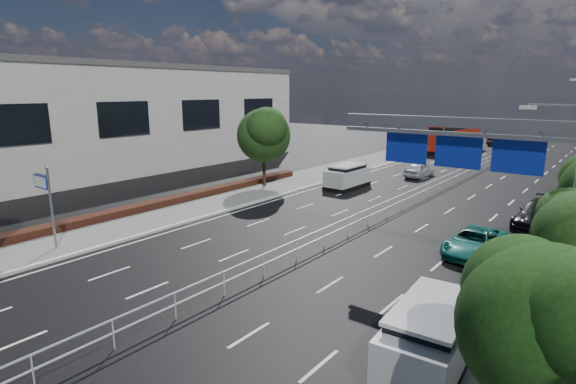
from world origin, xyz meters
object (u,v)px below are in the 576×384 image
Objects in this scene: near_car_silver at (419,170)px; silver_minivan at (432,336)px; parked_car_dark at (541,215)px; white_minivan at (347,176)px; near_car_dark at (497,139)px; parked_car_teal at (475,242)px; pedestrian_b at (571,216)px; toilet_sign at (46,193)px; red_bus at (452,137)px; overhead_gantry at (475,147)px.

silver_minivan is at bearing 113.51° from near_car_silver.
near_car_silver is at bearing 141.50° from parked_car_dark.
near_car_silver is (2.89, 8.32, -0.27)m from white_minivan.
near_car_dark reaches higher than parked_car_teal.
toilet_sign is at bearing 37.26° from pedestrian_b.
pedestrian_b is at bearing -56.16° from red_bus.
toilet_sign is 0.79× the size of parked_car_dark.
overhead_gantry is at bearing 117.88° from near_car_silver.
toilet_sign reaches higher than white_minivan.
red_bus reaches higher than silver_minivan.
red_bus is at bearing 92.77° from white_minivan.
red_bus is 34.79m from parked_car_dark.
parked_car_dark is at bearing -57.89° from red_bus.
parked_car_dark is at bearing 80.57° from overhead_gantry.
near_car_silver is (7.42, 30.41, -2.25)m from toilet_sign.
red_bus is 2.53× the size of silver_minivan.
near_car_silver is at bearing 122.57° from parked_car_teal.
white_minivan is 0.99× the size of parked_car_teal.
white_minivan reaches higher than parked_car_dark.
toilet_sign is 31.38m from near_car_silver.
overhead_gantry reaches higher than near_car_silver.
parked_car_teal is (12.92, -9.69, -0.32)m from white_minivan.
pedestrian_b is (16.27, -3.34, 0.15)m from white_minivan.
overhead_gantry is at bearing -95.10° from parked_car_dark.
near_car_silver is 16.13m from parked_car_dark.
overhead_gantry is at bearing -80.70° from parked_car_teal.
near_car_dark is at bearing 83.66° from toilet_sign.
red_bus reaches higher than pedestrian_b.
white_minivan is at bearing 174.12° from parked_car_dark.
white_minivan is 14.95m from parked_car_dark.
near_car_silver is 20.62m from parked_car_teal.
pedestrian_b is at bearing 80.29° from silver_minivan.
near_car_dark is at bearing 97.59° from silver_minivan.
silver_minivan is (11.71, -28.41, 0.27)m from near_car_silver.
parked_car_teal is at bearing -100.00° from parked_car_dark.
toilet_sign reaches higher than silver_minivan.
overhead_gantry is at bearing 29.60° from toilet_sign.
near_car_dark is (-0.55, 31.48, 0.14)m from near_car_silver.
toilet_sign reaches higher than pedestrian_b.
white_minivan is 39.87m from near_car_dark.
red_bus is at bearing -78.72° from near_car_silver.
red_bus is at bearing 75.26° from near_car_dark.
overhead_gantry is at bearing 65.52° from pedestrian_b.
white_minivan reaches higher than near_car_silver.
pedestrian_b is at bearing 108.35° from near_car_dark.
parked_car_teal is 2.37× the size of pedestrian_b.
pedestrian_b is (13.94, -43.14, 0.28)m from near_car_dark.
near_car_dark is 2.61× the size of pedestrian_b.
parked_car_teal is 7.20m from pedestrian_b.
overhead_gantry is 5.50m from parked_car_teal.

